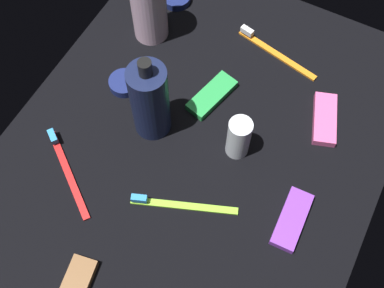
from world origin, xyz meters
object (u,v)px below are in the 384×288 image
Objects in this scene: lotion_bottle at (150,101)px; snack_bar_pink at (325,119)px; deodorant_stick at (239,138)px; toothbrush_red at (66,168)px; cream_tin_left at (124,83)px; bodywash_bottle at (148,0)px; toothbrush_lime at (177,204)px; snack_bar_green at (212,95)px; toothbrush_orange at (273,50)px; snack_bar_purple at (292,219)px.

snack_bar_pink is (15.17, -27.22, -7.39)cm from lotion_bottle.
deodorant_stick is 30.17cm from toothbrush_red.
cream_tin_left is at bearing 61.83° from lotion_bottle.
lotion_bottle is 0.93× the size of bodywash_bottle.
snack_bar_green is at bearing 11.80° from toothbrush_lime.
snack_bar_green is (-15.02, 5.80, 0.14)cm from toothbrush_orange.
snack_bar_pink is at bearing -94.81° from bodywash_bottle.
cream_tin_left reaches higher than snack_bar_purple.
bodywash_bottle is at bearing 57.00° from snack_bar_purple.
snack_bar_purple is at bearing -75.86° from toothbrush_red.
snack_bar_purple is at bearing -119.53° from deodorant_stick.
toothbrush_red reaches higher than snack_bar_purple.
snack_bar_purple is at bearing -100.08° from lotion_bottle.
lotion_bottle reaches higher than toothbrush_orange.
toothbrush_orange is 16.10cm from snack_bar_green.
snack_bar_purple is (9.58, -38.03, 0.14)cm from toothbrush_red.
lotion_bottle is 2.10× the size of deodorant_stick.
snack_bar_pink is (12.65, -11.63, -3.70)cm from deodorant_stick.
bodywash_bottle is 21.30cm from snack_bar_green.
toothbrush_red is at bearing 151.75° from toothbrush_orange.
snack_bar_green is at bearing -33.92° from lotion_bottle.
lotion_bottle is 1.23× the size of toothbrush_red.
cream_tin_left is at bearing 72.75° from snack_bar_purple.
snack_bar_green is (10.14, -6.82, -7.39)cm from lotion_bottle.
toothbrush_orange and toothbrush_red have the same top height.
bodywash_bottle is at bearing 36.61° from toothbrush_lime.
lotion_bottle is at bearing -118.17° from cream_tin_left.
toothbrush_red is at bearing -179.43° from cream_tin_left.
lotion_bottle reaches higher than snack_bar_pink.
deodorant_stick reaches higher than snack_bar_pink.
bodywash_bottle is at bearing 66.08° from snack_bar_pink.
snack_bar_green is (24.91, -15.65, 0.14)cm from toothbrush_red.
snack_bar_pink and snack_bar_green have the same top height.
lotion_bottle reaches higher than toothbrush_red.
lotion_bottle is 21.40cm from bodywash_bottle.
toothbrush_lime is (-29.98, -22.27, -8.58)cm from bodywash_bottle.
cream_tin_left is at bearing 122.75° from snack_bar_green.
deodorant_stick reaches higher than snack_bar_purple.
snack_bar_pink is at bearing 2.99° from snack_bar_purple.
snack_bar_green is at bearing 53.03° from snack_bar_purple.
snack_bar_purple is 27.13cm from snack_bar_green.
bodywash_bottle reaches higher than lotion_bottle.
bodywash_bottle is 1.93× the size of snack_bar_pink.
bodywash_bottle is 2.25× the size of deodorant_stick.
toothbrush_orange and toothbrush_lime have the same top height.
snack_bar_purple is at bearing -151.35° from toothbrush_orange.
toothbrush_red reaches higher than snack_bar_pink.
deodorant_stick is 16.07cm from snack_bar_purple.
toothbrush_lime is at bearing 178.04° from toothbrush_orange.
toothbrush_orange is at bearing 26.09° from snack_bar_purple.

